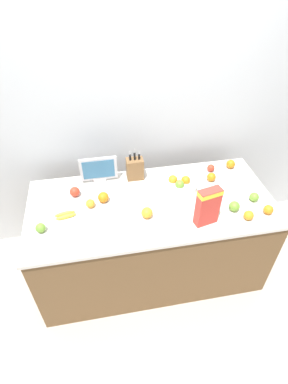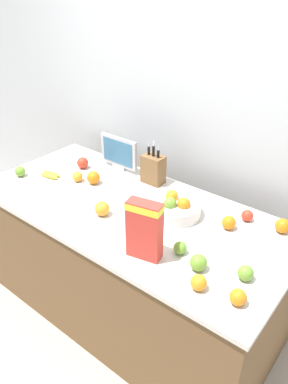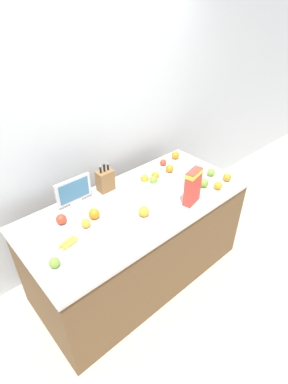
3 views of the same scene
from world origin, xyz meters
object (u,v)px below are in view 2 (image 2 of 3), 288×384
at_px(fruit_bowl, 176,208).
at_px(orange_front_center, 102,209).
at_px(small_monitor, 119,152).
at_px(apple_middle, 180,248).
at_px(apple_front, 246,273).
at_px(apple_rightmost, 247,216).
at_px(apple_near_bananas, 20,171).
at_px(orange_mid_right, 238,297).
at_px(cereal_box, 144,228).
at_px(orange_by_cereal, 229,223).
at_px(banana_bunch, 50,175).
at_px(orange_near_bowl, 199,283).
at_px(knife_block, 153,169).
at_px(orange_back_center, 77,177).
at_px(apple_leftmost, 83,163).
at_px(apple_by_knife_block, 198,263).
at_px(orange_mid_left, 93,178).
at_px(orange_front_left, 283,226).

relative_size(fruit_bowl, orange_front_center, 3.25).
distance_m(small_monitor, apple_middle, 1.02).
xyz_separation_m(small_monitor, orange_front_center, (0.32, -0.51, -0.09)).
distance_m(apple_front, apple_rightmost, 0.49).
height_order(apple_near_bananas, orange_mid_right, orange_mid_right).
height_order(cereal_box, orange_by_cereal, cereal_box).
distance_m(banana_bunch, orange_by_cereal, 1.28).
xyz_separation_m(apple_middle, orange_near_bowl, (0.20, -0.16, 0.00)).
xyz_separation_m(knife_block, orange_by_cereal, (0.65, -0.16, -0.06)).
relative_size(banana_bunch, orange_mid_right, 2.22).
bearing_deg(orange_back_center, orange_front_center, -24.62).
distance_m(small_monitor, orange_front_center, 0.61).
xyz_separation_m(fruit_bowl, orange_mid_right, (0.60, -0.40, -0.01)).
relative_size(small_monitor, orange_near_bowl, 4.21).
height_order(apple_rightmost, orange_near_bowl, orange_near_bowl).
height_order(small_monitor, orange_mid_right, small_monitor).
bearing_deg(small_monitor, orange_back_center, -106.94).
bearing_deg(banana_bunch, knife_block, 32.50).
distance_m(cereal_box, banana_bunch, 1.08).
relative_size(apple_leftmost, orange_by_cereal, 1.07).
relative_size(apple_by_knife_block, apple_leftmost, 1.00).
bearing_deg(orange_back_center, banana_bunch, -159.08).
height_order(orange_by_cereal, orange_mid_left, orange_mid_left).
bearing_deg(orange_near_bowl, apple_by_knife_block, 122.05).
relative_size(knife_block, apple_front, 4.02).
bearing_deg(orange_near_bowl, orange_back_center, 163.22).
relative_size(knife_block, apple_rightmost, 4.49).
relative_size(apple_front, orange_by_cereal, 0.97).
bearing_deg(orange_front_center, orange_front_left, 29.10).
distance_m(fruit_bowl, orange_mid_left, 0.65).
distance_m(apple_leftmost, orange_front_left, 1.43).
bearing_deg(banana_bunch, apple_front, -3.47).
bearing_deg(apple_rightmost, orange_front_center, -145.28).
height_order(apple_leftmost, orange_back_center, apple_leftmost).
xyz_separation_m(orange_mid_right, orange_near_bowl, (-0.18, -0.03, 0.00)).
xyz_separation_m(small_monitor, banana_bunch, (-0.29, -0.39, -0.11)).
xyz_separation_m(banana_bunch, orange_back_center, (0.20, 0.07, 0.02)).
xyz_separation_m(apple_by_knife_block, orange_front_left, (0.20, 0.54, -0.00)).
distance_m(apple_leftmost, orange_mid_right, 1.55).
bearing_deg(apple_rightmost, cereal_box, -113.64).
bearing_deg(orange_mid_left, knife_block, 41.18).
bearing_deg(apple_near_bananas, apple_by_knife_block, -1.81).
distance_m(apple_near_bananas, apple_leftmost, 0.44).
height_order(apple_middle, apple_by_knife_block, apple_by_knife_block).
xyz_separation_m(apple_front, apple_leftmost, (-1.43, 0.33, 0.00)).
height_order(small_monitor, apple_leftmost, small_monitor).
height_order(apple_rightmost, orange_mid_right, orange_mid_right).
bearing_deg(orange_front_center, banana_bunch, 169.17).
relative_size(banana_bunch, orange_near_bowl, 2.22).
distance_m(cereal_box, apple_near_bananas, 1.22).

